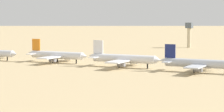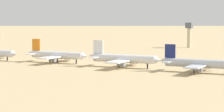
% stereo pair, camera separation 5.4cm
% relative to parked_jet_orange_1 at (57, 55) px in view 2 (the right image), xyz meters
% --- Properties ---
extents(ground, '(4000.00, 4000.00, 0.00)m').
position_rel_parked_jet_orange_1_xyz_m(ground, '(43.47, -10.55, -4.39)').
color(ground, tan).
extents(ridge_west, '(234.89, 157.15, 63.91)m').
position_rel_parked_jet_orange_1_xyz_m(ridge_west, '(-176.51, 964.79, 27.57)').
color(ridge_west, slate).
rests_on(ridge_west, ground).
extents(parked_jet_orange_1, '(40.44, 33.82, 13.40)m').
position_rel_parked_jet_orange_1_xyz_m(parked_jet_orange_1, '(0.00, 0.00, 0.00)').
color(parked_jet_orange_1, white).
rests_on(parked_jet_orange_1, ground).
extents(parked_jet_white_2, '(42.34, 35.51, 14.00)m').
position_rel_parked_jet_orange_1_xyz_m(parked_jet_white_2, '(44.73, -3.20, 0.20)').
color(parked_jet_white_2, white).
rests_on(parked_jet_white_2, ground).
extents(parked_jet_navy_3, '(40.34, 33.84, 13.34)m').
position_rel_parked_jet_orange_1_xyz_m(parked_jet_navy_3, '(86.83, -6.13, -0.02)').
color(parked_jet_navy_3, silver).
rests_on(parked_jet_navy_3, ground).
extents(control_tower, '(5.20, 5.20, 20.32)m').
position_rel_parked_jet_orange_1_xyz_m(control_tower, '(27.35, 149.96, 7.87)').
color(control_tower, '#C6B793').
rests_on(control_tower, ground).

